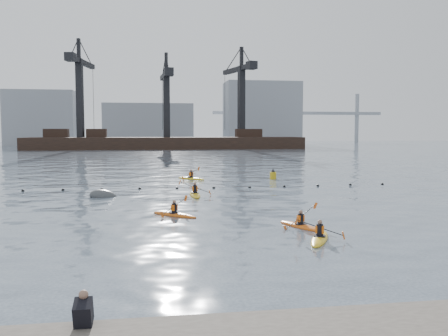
{
  "coord_description": "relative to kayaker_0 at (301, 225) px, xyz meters",
  "views": [
    {
      "loc": [
        -4.01,
        -16.02,
        4.68
      ],
      "look_at": [
        -0.35,
        7.88,
        2.8
      ],
      "focal_mm": 38.0,
      "sensor_mm": 36.0,
      "label": 1
    }
  ],
  "objects": [
    {
      "name": "ground",
      "position": [
        -3.14,
        -5.99,
        -0.09
      ],
      "size": [
        400.0,
        400.0,
        0.0
      ],
      "primitive_type": "plane",
      "color": "#3A4554",
      "rests_on": "ground"
    },
    {
      "name": "kayaker_5",
      "position": [
        -3.37,
        24.01,
        0.01
      ],
      "size": [
        2.8,
        3.04,
        1.28
      ],
      "rotation": [
        0.0,
        0.0,
        0.72
      ],
      "color": "gold",
      "rests_on": "ground"
    },
    {
      "name": "kayaker_3",
      "position": [
        -4.07,
        12.21,
        0.01
      ],
      "size": [
        2.38,
        3.45,
        1.29
      ],
      "rotation": [
        0.0,
        0.0,
        0.01
      ],
      "color": "gold",
      "rests_on": "ground"
    },
    {
      "name": "kayaker_0",
      "position": [
        0.0,
        0.0,
        0.0
      ],
      "size": [
        1.99,
        3.0,
        1.24
      ],
      "rotation": [
        0.0,
        0.0,
        0.42
      ],
      "color": "#D85B14",
      "rests_on": "ground"
    },
    {
      "name": "barge_pier",
      "position": [
        -3.37,
        104.01,
        1.8
      ],
      "size": [
        72.0,
        19.3,
        29.5
      ],
      "color": "black",
      "rests_on": "ground"
    },
    {
      "name": "mooring_buoy",
      "position": [
        -10.6,
        12.53,
        -0.09
      ],
      "size": [
        2.35,
        1.56,
        1.4
      ],
      "primitive_type": "ellipsoid",
      "rotation": [
        0.0,
        0.21,
        0.18
      ],
      "color": "#3A3D3F",
      "rests_on": "ground"
    },
    {
      "name": "skyline",
      "position": [
        -0.91,
        144.28,
        9.15
      ],
      "size": [
        141.0,
        28.0,
        22.0
      ],
      "color": "gray",
      "rests_on": "ground"
    },
    {
      "name": "float_line",
      "position": [
        -3.64,
        16.54,
        -0.06
      ],
      "size": [
        33.24,
        0.73,
        0.24
      ],
      "color": "black",
      "rests_on": "ground"
    },
    {
      "name": "nav_buoy",
      "position": [
        4.64,
        23.12,
        0.26
      ],
      "size": [
        0.63,
        0.63,
        1.15
      ],
      "color": "#B99A12",
      "rests_on": "ground"
    },
    {
      "name": "kayaker_1",
      "position": [
        -0.03,
        -2.74,
        0.0
      ],
      "size": [
        1.97,
        3.08,
        1.09
      ],
      "rotation": [
        0.0,
        0.0,
        -0.47
      ],
      "color": "yellow",
      "rests_on": "ground"
    },
    {
      "name": "kayaker_2",
      "position": [
        -5.95,
        4.12,
        0.0
      ],
      "size": [
        2.68,
        2.62,
        1.14
      ],
      "rotation": [
        0.0,
        0.0,
        0.8
      ],
      "color": "#C25612",
      "rests_on": "ground"
    }
  ]
}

